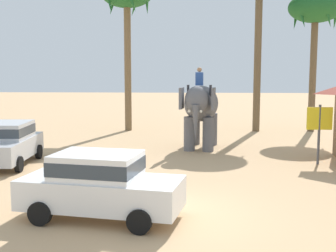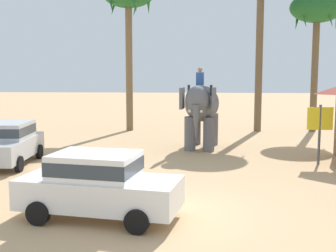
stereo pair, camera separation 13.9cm
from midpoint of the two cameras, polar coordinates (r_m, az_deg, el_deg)
ground_plane at (r=12.10m, az=-0.37°, el=-11.13°), size 120.00×120.00×0.00m
car_sedan_foreground at (r=11.69m, az=-8.53°, el=-7.14°), size 4.34×2.42×1.70m
car_parked_far_side at (r=19.03m, az=-19.36°, el=-1.88°), size 2.03×4.18×1.70m
elephant_with_mahout at (r=21.48m, az=4.44°, el=2.37°), size 2.06×3.98×3.88m
palm_tree_behind_elephant at (r=28.91m, az=18.49°, el=13.58°), size 3.20×3.20×8.32m
signboard_yellow at (r=18.90m, az=18.88°, el=0.41°), size 1.00×0.10×2.40m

